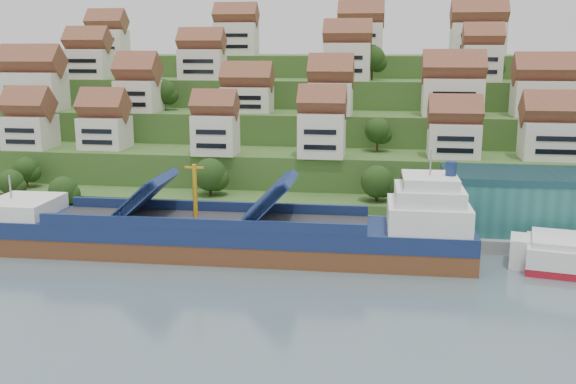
# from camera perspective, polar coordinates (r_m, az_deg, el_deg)

# --- Properties ---
(ground) EXTENTS (300.00, 300.00, 0.00)m
(ground) POSITION_cam_1_polar(r_m,az_deg,el_deg) (101.82, 1.72, -6.19)
(ground) COLOR slate
(ground) RESTS_ON ground
(quay) EXTENTS (180.00, 14.00, 2.20)m
(quay) POSITION_cam_1_polar(r_m,az_deg,el_deg) (115.50, 12.56, -3.64)
(quay) COLOR gray
(quay) RESTS_ON ground
(pebble_beach) EXTENTS (45.00, 20.00, 1.00)m
(pebble_beach) POSITION_cam_1_polar(r_m,az_deg,el_deg) (132.14, -23.45, -2.62)
(pebble_beach) COLOR gray
(pebble_beach) RESTS_ON ground
(hillside) EXTENTS (260.00, 128.00, 31.00)m
(hillside) POSITION_cam_1_polar(r_m,az_deg,el_deg) (200.85, 5.31, 6.19)
(hillside) COLOR #2D4C1E
(hillside) RESTS_ON ground
(hillside_village) EXTENTS (156.98, 64.95, 29.11)m
(hillside_village) POSITION_cam_1_polar(r_m,az_deg,el_deg) (158.68, 3.56, 9.77)
(hillside_village) COLOR silver
(hillside_village) RESTS_ON ground
(hillside_trees) EXTENTS (139.09, 62.06, 30.97)m
(hillside_trees) POSITION_cam_1_polar(r_m,az_deg,el_deg) (142.18, -1.30, 5.81)
(hillside_trees) COLOR #224015
(hillside_trees) RESTS_ON ground
(flagpole) EXTENTS (1.28, 0.16, 8.00)m
(flagpole) POSITION_cam_1_polar(r_m,az_deg,el_deg) (109.07, 11.88, -1.42)
(flagpole) COLOR gray
(flagpole) RESTS_ON quay
(cargo_ship) EXTENTS (80.16, 13.88, 17.76)m
(cargo_ship) POSITION_cam_1_polar(r_m,az_deg,el_deg) (104.26, -4.78, -3.84)
(cargo_ship) COLOR brown
(cargo_ship) RESTS_ON ground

